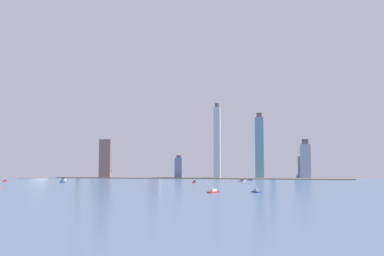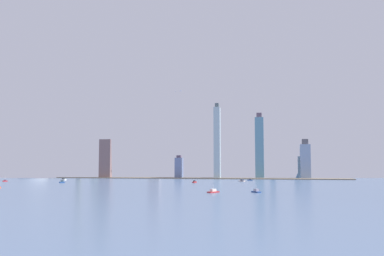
{
  "view_description": "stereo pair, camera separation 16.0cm",
  "coord_description": "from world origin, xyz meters",
  "px_view_note": "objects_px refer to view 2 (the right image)",
  "views": [
    {
      "loc": [
        215.78,
        -425.61,
        33.82
      ],
      "look_at": [
        43.39,
        516.99,
        112.94
      ],
      "focal_mm": 40.25,
      "sensor_mm": 36.0,
      "label": 1
    },
    {
      "loc": [
        215.94,
        -425.58,
        33.82
      ],
      "look_at": [
        43.39,
        516.99,
        112.94
      ],
      "focal_mm": 40.25,
      "sensor_mm": 36.0,
      "label": 2
    }
  ],
  "objects_px": {
    "skyscraper_8": "(298,163)",
    "boat_3": "(5,181)",
    "boat_6": "(62,182)",
    "channel_buoy_0": "(0,187)",
    "stadium_dome": "(37,174)",
    "skyscraper_7": "(305,161)",
    "skyscraper_3": "(217,142)",
    "skyscraper_4": "(106,159)",
    "skyscraper_2": "(179,168)",
    "skyscraper_10": "(155,154)",
    "boat_4": "(256,191)",
    "boat_7": "(242,181)",
    "boat_2": "(64,179)",
    "boat_1": "(194,182)",
    "skyscraper_9": "(104,142)",
    "boat_0": "(250,180)",
    "airplane": "(180,92)",
    "boat_5": "(213,191)",
    "skyscraper_6": "(272,149)",
    "skyscraper_1": "(302,167)",
    "observation_tower": "(80,110)",
    "skyscraper_0": "(97,152)",
    "skyscraper_5": "(259,147)"
  },
  "relations": [
    {
      "from": "skyscraper_4",
      "to": "boat_4",
      "type": "height_order",
      "value": "skyscraper_4"
    },
    {
      "from": "stadium_dome",
      "to": "boat_6",
      "type": "height_order",
      "value": "stadium_dome"
    },
    {
      "from": "skyscraper_1",
      "to": "skyscraper_3",
      "type": "bearing_deg",
      "value": -162.53
    },
    {
      "from": "boat_2",
      "to": "boat_4",
      "type": "distance_m",
      "value": 503.09
    },
    {
      "from": "stadium_dome",
      "to": "boat_2",
      "type": "distance_m",
      "value": 204.61
    },
    {
      "from": "skyscraper_3",
      "to": "boat_1",
      "type": "bearing_deg",
      "value": -94.61
    },
    {
      "from": "skyscraper_9",
      "to": "channel_buoy_0",
      "type": "xyz_separation_m",
      "value": [
        33.58,
        -449.72,
        -85.34
      ]
    },
    {
      "from": "skyscraper_8",
      "to": "boat_5",
      "type": "distance_m",
      "value": 561.47
    },
    {
      "from": "skyscraper_0",
      "to": "airplane",
      "type": "xyz_separation_m",
      "value": [
        244.54,
        -95.62,
        137.01
      ]
    },
    {
      "from": "boat_3",
      "to": "boat_4",
      "type": "distance_m",
      "value": 524.72
    },
    {
      "from": "skyscraper_3",
      "to": "skyscraper_4",
      "type": "bearing_deg",
      "value": -179.93
    },
    {
      "from": "skyscraper_2",
      "to": "skyscraper_4",
      "type": "distance_m",
      "value": 173.74
    },
    {
      "from": "skyscraper_3",
      "to": "skyscraper_7",
      "type": "distance_m",
      "value": 197.8
    },
    {
      "from": "boat_7",
      "to": "skyscraper_9",
      "type": "bearing_deg",
      "value": -163.78
    },
    {
      "from": "stadium_dome",
      "to": "skyscraper_8",
      "type": "relative_size",
      "value": 1.16
    },
    {
      "from": "skyscraper_0",
      "to": "stadium_dome",
      "type": "bearing_deg",
      "value": -135.87
    },
    {
      "from": "stadium_dome",
      "to": "boat_1",
      "type": "height_order",
      "value": "stadium_dome"
    },
    {
      "from": "skyscraper_6",
      "to": "skyscraper_8",
      "type": "bearing_deg",
      "value": 0.58
    },
    {
      "from": "boat_6",
      "to": "skyscraper_2",
      "type": "bearing_deg",
      "value": 10.94
    },
    {
      "from": "skyscraper_8",
      "to": "boat_7",
      "type": "distance_m",
      "value": 258.88
    },
    {
      "from": "skyscraper_2",
      "to": "skyscraper_10",
      "type": "relative_size",
      "value": 0.41
    },
    {
      "from": "boat_0",
      "to": "airplane",
      "type": "relative_size",
      "value": 0.4
    },
    {
      "from": "boat_3",
      "to": "channel_buoy_0",
      "type": "distance_m",
      "value": 236.98
    },
    {
      "from": "observation_tower",
      "to": "boat_2",
      "type": "relative_size",
      "value": 18.96
    },
    {
      "from": "stadium_dome",
      "to": "skyscraper_7",
      "type": "bearing_deg",
      "value": 1.2
    },
    {
      "from": "skyscraper_0",
      "to": "airplane",
      "type": "distance_m",
      "value": 296.16
    },
    {
      "from": "skyscraper_7",
      "to": "skyscraper_2",
      "type": "bearing_deg",
      "value": -177.15
    },
    {
      "from": "skyscraper_8",
      "to": "boat_3",
      "type": "bearing_deg",
      "value": -150.73
    },
    {
      "from": "skyscraper_5",
      "to": "boat_3",
      "type": "height_order",
      "value": "skyscraper_5"
    },
    {
      "from": "skyscraper_1",
      "to": "skyscraper_4",
      "type": "relative_size",
      "value": 0.7
    },
    {
      "from": "stadium_dome",
      "to": "skyscraper_9",
      "type": "height_order",
      "value": "skyscraper_9"
    },
    {
      "from": "boat_1",
      "to": "boat_7",
      "type": "relative_size",
      "value": 0.91
    },
    {
      "from": "boat_6",
      "to": "channel_buoy_0",
      "type": "height_order",
      "value": "boat_6"
    },
    {
      "from": "observation_tower",
      "to": "skyscraper_1",
      "type": "xyz_separation_m",
      "value": [
        519.99,
        49.67,
        -137.67
      ]
    },
    {
      "from": "boat_1",
      "to": "observation_tower",
      "type": "bearing_deg",
      "value": 72.07
    },
    {
      "from": "skyscraper_8",
      "to": "boat_7",
      "type": "xyz_separation_m",
      "value": [
        -116.35,
        -228.69,
        -34.38
      ]
    },
    {
      "from": "skyscraper_8",
      "to": "boat_2",
      "type": "xyz_separation_m",
      "value": [
        -478.19,
        -227.55,
        -34.32
      ]
    },
    {
      "from": "boat_4",
      "to": "stadium_dome",
      "type": "bearing_deg",
      "value": 15.3
    },
    {
      "from": "observation_tower",
      "to": "skyscraper_1",
      "type": "relative_size",
      "value": 5.06
    },
    {
      "from": "skyscraper_4",
      "to": "skyscraper_7",
      "type": "height_order",
      "value": "skyscraper_4"
    },
    {
      "from": "skyscraper_4",
      "to": "boat_2",
      "type": "bearing_deg",
      "value": -105.5
    },
    {
      "from": "skyscraper_2",
      "to": "channel_buoy_0",
      "type": "relative_size",
      "value": 18.15
    },
    {
      "from": "skyscraper_3",
      "to": "skyscraper_10",
      "type": "height_order",
      "value": "skyscraper_3"
    },
    {
      "from": "skyscraper_3",
      "to": "boat_7",
      "type": "relative_size",
      "value": 13.22
    },
    {
      "from": "skyscraper_3",
      "to": "channel_buoy_0",
      "type": "bearing_deg",
      "value": -120.68
    },
    {
      "from": "skyscraper_3",
      "to": "skyscraper_6",
      "type": "distance_m",
      "value": 153.21
    },
    {
      "from": "skyscraper_10",
      "to": "skyscraper_9",
      "type": "bearing_deg",
      "value": -177.22
    },
    {
      "from": "skyscraper_3",
      "to": "boat_0",
      "type": "xyz_separation_m",
      "value": [
        75.55,
        -84.5,
        -80.09
      ]
    },
    {
      "from": "skyscraper_4",
      "to": "skyscraper_10",
      "type": "bearing_deg",
      "value": 20.02
    },
    {
      "from": "skyscraper_8",
      "to": "observation_tower",
      "type": "bearing_deg",
      "value": -170.67
    }
  ]
}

